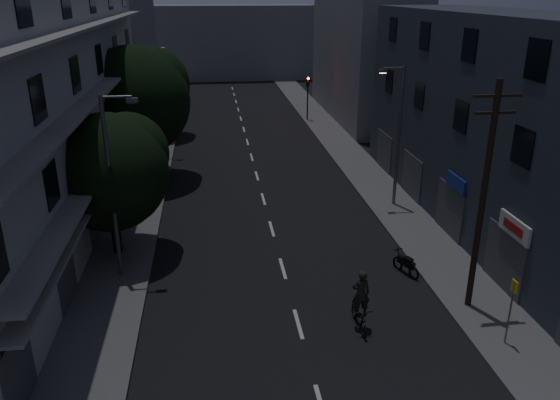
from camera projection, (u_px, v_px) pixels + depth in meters
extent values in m
plane|color=black|center=(256.00, 174.00, 38.06)|extent=(160.00, 160.00, 0.00)
cube|color=#565659|center=(147.00, 177.00, 37.14)|extent=(3.00, 90.00, 0.15)
cube|color=#565659|center=(361.00, 168.00, 38.93)|extent=(3.00, 90.00, 0.15)
cube|color=beige|center=(298.00, 324.00, 20.95)|extent=(0.15, 2.00, 0.01)
cube|color=beige|center=(283.00, 268.00, 25.11)|extent=(0.15, 2.00, 0.01)
cube|color=beige|center=(272.00, 229.00, 29.27)|extent=(0.15, 2.00, 0.01)
cube|color=beige|center=(263.00, 199.00, 33.44)|extent=(0.15, 2.00, 0.01)
cube|color=beige|center=(257.00, 176.00, 37.60)|extent=(0.15, 2.00, 0.01)
cube|color=beige|center=(252.00, 157.00, 41.76)|extent=(0.15, 2.00, 0.01)
cube|color=beige|center=(247.00, 142.00, 45.93)|extent=(0.15, 2.00, 0.01)
cube|color=beige|center=(244.00, 129.00, 50.09)|extent=(0.15, 2.00, 0.01)
cube|color=beige|center=(241.00, 119.00, 54.25)|extent=(0.15, 2.00, 0.01)
cube|color=beige|center=(238.00, 109.00, 58.41)|extent=(0.15, 2.00, 0.01)
cube|color=beige|center=(236.00, 101.00, 62.58)|extent=(0.15, 2.00, 0.01)
cube|color=beige|center=(234.00, 94.00, 66.74)|extent=(0.15, 2.00, 0.01)
cube|color=beige|center=(232.00, 88.00, 70.90)|extent=(0.15, 2.00, 0.01)
cube|color=#B0B1AB|center=(30.00, 95.00, 27.63)|extent=(6.00, 36.00, 14.00)
cube|color=black|center=(15.00, 356.00, 15.92)|extent=(0.06, 1.60, 1.60)
cube|color=black|center=(64.00, 261.00, 21.47)|extent=(0.06, 1.60, 1.60)
cube|color=black|center=(93.00, 206.00, 27.02)|extent=(0.06, 1.60, 1.60)
cube|color=black|center=(112.00, 169.00, 32.57)|extent=(0.06, 1.60, 1.60)
cube|color=black|center=(125.00, 143.00, 38.12)|extent=(0.06, 1.60, 1.60)
cube|color=black|center=(135.00, 123.00, 43.67)|extent=(0.06, 1.60, 1.60)
cube|color=black|center=(52.00, 185.00, 20.32)|extent=(0.06, 1.60, 1.60)
cube|color=black|center=(84.00, 143.00, 25.87)|extent=(0.06, 1.60, 1.60)
cube|color=black|center=(106.00, 116.00, 31.42)|extent=(0.06, 1.60, 1.60)
cube|color=black|center=(121.00, 97.00, 36.97)|extent=(0.06, 1.60, 1.60)
cube|color=black|center=(132.00, 83.00, 42.52)|extent=(0.06, 1.60, 1.60)
cube|color=black|center=(38.00, 99.00, 19.16)|extent=(0.06, 1.60, 1.60)
cube|color=black|center=(75.00, 75.00, 24.71)|extent=(0.06, 1.60, 1.60)
cube|color=black|center=(99.00, 59.00, 30.26)|extent=(0.06, 1.60, 1.60)
cube|color=black|center=(115.00, 48.00, 35.81)|extent=(0.06, 1.60, 1.60)
cube|color=black|center=(127.00, 40.00, 41.36)|extent=(0.06, 1.60, 1.60)
cube|color=black|center=(22.00, 2.00, 18.01)|extent=(0.06, 1.60, 1.60)
cube|color=gray|center=(108.00, 150.00, 29.13)|extent=(1.00, 32.40, 0.12)
cube|color=gray|center=(101.00, 90.00, 27.98)|extent=(1.00, 32.40, 0.12)
cube|color=gray|center=(93.00, 24.00, 26.82)|extent=(1.00, 32.40, 0.12)
cube|color=gray|center=(108.00, 166.00, 29.44)|extent=(0.80, 32.40, 0.12)
cube|color=#424247|center=(19.00, 373.00, 16.14)|extent=(0.06, 2.40, 2.40)
cube|color=#424247|center=(66.00, 275.00, 21.69)|extent=(0.06, 2.40, 2.40)
cube|color=#424247|center=(95.00, 217.00, 27.24)|extent=(0.06, 2.40, 2.40)
cube|color=#424247|center=(113.00, 178.00, 32.79)|extent=(0.06, 2.40, 2.40)
cube|color=#424247|center=(126.00, 151.00, 38.34)|extent=(0.06, 2.40, 2.40)
cube|color=#424247|center=(136.00, 131.00, 43.89)|extent=(0.06, 2.40, 2.40)
cube|color=#2E333E|center=(512.00, 128.00, 27.34)|extent=(6.00, 28.00, 11.00)
cube|color=black|center=(523.00, 147.00, 21.14)|extent=(0.06, 1.40, 1.50)
cube|color=black|center=(461.00, 116.00, 26.23)|extent=(0.06, 1.40, 1.50)
cube|color=black|center=(419.00, 96.00, 31.31)|extent=(0.06, 1.40, 1.50)
cube|color=black|center=(389.00, 81.00, 36.40)|extent=(0.06, 1.40, 1.50)
cube|color=black|center=(537.00, 60.00, 19.95)|extent=(0.06, 1.40, 1.50)
cube|color=black|center=(470.00, 45.00, 25.04)|extent=(0.06, 1.40, 1.50)
cube|color=black|center=(425.00, 36.00, 30.12)|extent=(0.06, 1.40, 1.50)
cube|color=black|center=(393.00, 29.00, 35.21)|extent=(0.06, 1.40, 1.50)
cube|color=#424247|center=(504.00, 260.00, 22.90)|extent=(0.06, 3.00, 2.60)
cube|color=#424247|center=(449.00, 211.00, 27.99)|extent=(0.06, 3.00, 2.60)
cube|color=#424247|center=(412.00, 177.00, 33.08)|extent=(0.06, 3.00, 2.60)
cube|color=#424247|center=(384.00, 152.00, 38.17)|extent=(0.06, 3.00, 2.60)
cube|color=silver|center=(515.00, 228.00, 21.82)|extent=(0.12, 2.20, 0.80)
cube|color=#B21414|center=(513.00, 228.00, 21.81)|extent=(0.02, 1.40, 0.36)
cube|color=navy|center=(456.00, 183.00, 26.91)|extent=(0.12, 2.00, 0.70)
cube|color=slate|center=(117.00, 32.00, 55.02)|extent=(6.00, 20.00, 16.00)
cube|color=slate|center=(363.00, 50.00, 52.88)|extent=(6.00, 20.00, 13.00)
cube|color=slate|center=(228.00, 42.00, 77.89)|extent=(24.00, 8.00, 10.00)
cylinder|color=black|center=(114.00, 216.00, 25.78)|extent=(0.44, 0.44, 3.66)
sphere|color=black|center=(109.00, 172.00, 24.99)|extent=(5.49, 5.49, 5.49)
sphere|color=black|center=(128.00, 153.00, 25.47)|extent=(3.84, 3.84, 3.84)
sphere|color=black|center=(90.00, 168.00, 24.25)|extent=(3.57, 3.57, 3.57)
cylinder|color=black|center=(139.00, 144.00, 35.90)|extent=(0.44, 0.44, 4.69)
sphere|color=black|center=(135.00, 101.00, 34.88)|extent=(7.07, 7.07, 7.07)
sphere|color=black|center=(152.00, 85.00, 35.51)|extent=(4.95, 4.95, 4.95)
sphere|color=black|center=(118.00, 95.00, 33.93)|extent=(4.59, 4.59, 4.59)
cylinder|color=black|center=(157.00, 114.00, 46.85)|extent=(0.44, 0.44, 3.74)
sphere|color=black|center=(155.00, 88.00, 46.04)|extent=(5.59, 5.59, 5.59)
sphere|color=black|center=(165.00, 78.00, 46.54)|extent=(3.91, 3.91, 3.91)
sphere|color=black|center=(146.00, 84.00, 45.29)|extent=(3.63, 3.63, 3.63)
cylinder|color=black|center=(307.00, 103.00, 52.63)|extent=(0.12, 0.12, 3.20)
cube|color=black|center=(308.00, 82.00, 51.89)|extent=(0.28, 0.22, 0.90)
sphere|color=#FF0C05|center=(308.00, 79.00, 51.63)|extent=(0.22, 0.22, 0.22)
sphere|color=#3F330C|center=(308.00, 82.00, 51.74)|extent=(0.22, 0.22, 0.22)
sphere|color=black|center=(308.00, 85.00, 51.85)|extent=(0.22, 0.22, 0.22)
cylinder|color=black|center=(173.00, 107.00, 51.07)|extent=(0.12, 0.12, 3.20)
cube|color=black|center=(172.00, 85.00, 50.33)|extent=(0.28, 0.22, 0.90)
sphere|color=black|center=(171.00, 81.00, 50.07)|extent=(0.22, 0.22, 0.22)
sphere|color=#3F330C|center=(172.00, 85.00, 50.18)|extent=(0.22, 0.22, 0.22)
sphere|color=#0CFF26|center=(172.00, 88.00, 50.29)|extent=(0.22, 0.22, 0.22)
cylinder|color=#585C60|center=(112.00, 190.00, 22.84)|extent=(0.18, 0.18, 8.00)
cylinder|color=#585C60|center=(116.00, 97.00, 21.51)|extent=(1.20, 0.10, 0.10)
cube|color=#585C60|center=(132.00, 100.00, 21.63)|extent=(0.45, 0.25, 0.18)
cube|color=#4C4C4C|center=(132.00, 103.00, 21.67)|extent=(0.35, 0.18, 0.04)
cylinder|color=#5B5F62|center=(399.00, 138.00, 30.89)|extent=(0.18, 0.18, 8.00)
cylinder|color=#5B5F62|center=(394.00, 68.00, 29.41)|extent=(1.20, 0.10, 0.10)
cube|color=#5B5F62|center=(383.00, 71.00, 29.39)|extent=(0.45, 0.25, 0.18)
cube|color=#FFD88C|center=(383.00, 73.00, 29.43)|extent=(0.35, 0.18, 0.04)
cylinder|color=#5B5E63|center=(152.00, 102.00, 40.68)|extent=(0.18, 0.18, 8.00)
cylinder|color=#5B5E63|center=(156.00, 48.00, 39.35)|extent=(1.20, 0.10, 0.10)
cube|color=#5B5E63|center=(165.00, 50.00, 39.47)|extent=(0.45, 0.25, 0.18)
cube|color=#4C4C4C|center=(165.00, 52.00, 39.51)|extent=(0.35, 0.18, 0.04)
cylinder|color=black|center=(483.00, 200.00, 20.36)|extent=(0.24, 0.24, 9.00)
cube|color=black|center=(498.00, 96.00, 18.95)|extent=(1.80, 0.10, 0.10)
cube|color=black|center=(495.00, 113.00, 19.17)|extent=(1.50, 0.10, 0.10)
cylinder|color=#595B60|center=(510.00, 313.00, 19.15)|extent=(0.06, 0.06, 2.50)
cube|color=yellow|center=(514.00, 286.00, 18.77)|extent=(0.05, 0.35, 0.45)
torus|color=black|center=(414.00, 273.00, 24.13)|extent=(0.32, 0.63, 0.64)
torus|color=black|center=(398.00, 263.00, 25.02)|extent=(0.32, 0.63, 0.64)
cube|color=black|center=(406.00, 262.00, 24.47)|extent=(0.57, 1.01, 0.32)
cube|color=black|center=(409.00, 259.00, 24.28)|extent=(0.40, 0.48, 0.09)
cylinder|color=black|center=(399.00, 256.00, 24.84)|extent=(0.19, 0.38, 0.76)
cube|color=black|center=(398.00, 250.00, 24.81)|extent=(0.47, 0.21, 0.04)
imported|color=black|center=(359.00, 316.00, 20.58)|extent=(0.69, 1.91, 1.00)
imported|color=black|center=(361.00, 294.00, 20.24)|extent=(0.70, 0.47, 1.91)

